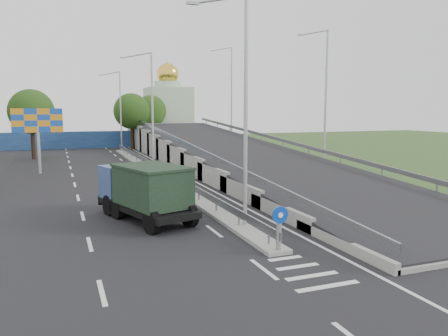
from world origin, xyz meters
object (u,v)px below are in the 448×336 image
billboard (38,124)px  lamp_post_far (119,106)px  church (168,110)px  sign_bollard (279,228)px  lamp_post_mid (150,105)px  lamp_post_near (242,100)px  dump_truck (144,189)px

billboard → lamp_post_far: bearing=63.2°
lamp_post_far → billboard: lamp_post_far is taller
church → billboard: (-19.00, -32.00, -1.12)m
lamp_post_far → billboard: bearing=-116.8°
sign_bollard → lamp_post_mid: lamp_post_mid is taller
sign_bollard → lamp_post_near: bearing=88.4°
lamp_post_mid → church: (9.89, 34.00, -0.50)m
lamp_post_near → sign_bollard: bearing=-91.6°
billboard → church: bearing=59.3°
sign_bollard → lamp_post_near: size_ratio=0.17×
lamp_post_far → billboard: (-9.11, -18.00, -1.62)m
dump_truck → billboard: bearing=88.3°
lamp_post_mid → dump_truck: lamp_post_mid is taller
sign_bollard → billboard: (-9.00, 25.83, 3.15)m
sign_bollard → billboard: billboard is taller
sign_bollard → lamp_post_far: 44.08m
lamp_post_near → dump_truck: 6.54m
lamp_post_mid → church: 35.41m
church → dump_truck: church is taller
dump_truck → church: bearing=57.4°
sign_bollard → billboard: 27.53m
lamp_post_far → church: size_ratio=0.73×
lamp_post_near → dump_truck: size_ratio=1.51×
lamp_post_near → lamp_post_mid: bearing=90.0°
billboard → lamp_post_near: bearing=-67.5°
church → dump_truck: size_ratio=2.07×
sign_bollard → dump_truck: size_ratio=0.25×
sign_bollard → lamp_post_near: 6.12m
sign_bollard → dump_truck: bearing=117.5°
sign_bollard → lamp_post_mid: bearing=89.7°
lamp_post_mid → billboard: lamp_post_mid is taller
lamp_post_near → lamp_post_far: 40.00m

